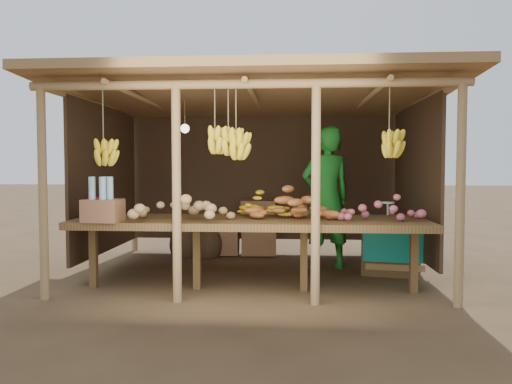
{
  "coord_description": "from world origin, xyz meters",
  "views": [
    {
      "loc": [
        0.46,
        -6.46,
        1.39
      ],
      "look_at": [
        0.0,
        0.0,
        1.05
      ],
      "focal_mm": 35.0,
      "sensor_mm": 36.0,
      "label": 1
    }
  ],
  "objects": [
    {
      "name": "ground",
      "position": [
        0.0,
        0.0,
        0.0
      ],
      "size": [
        60.0,
        60.0,
        0.0
      ],
      "primitive_type": "plane",
      "color": "brown",
      "rests_on": "ground"
    },
    {
      "name": "stall_structure",
      "position": [
        -0.01,
        -0.18,
        1.9
      ],
      "size": [
        4.7,
        3.5,
        2.43
      ],
      "color": "#A07E52",
      "rests_on": "ground"
    },
    {
      "name": "counter",
      "position": [
        0.0,
        -0.95,
        0.74
      ],
      "size": [
        3.9,
        1.05,
        0.8
      ],
      "color": "brown",
      "rests_on": "ground"
    },
    {
      "name": "potato_heap",
      "position": [
        -0.74,
        -1.26,
        0.99
      ],
      "size": [
        1.18,
        0.82,
        0.37
      ],
      "primitive_type": null,
      "rotation": [
        0.0,
        0.0,
        -0.15
      ],
      "color": "tan",
      "rests_on": "counter"
    },
    {
      "name": "sweet_potato_heap",
      "position": [
        0.43,
        -0.95,
        0.98
      ],
      "size": [
        1.07,
        0.7,
        0.36
      ],
      "primitive_type": null,
      "rotation": [
        0.0,
        0.0,
        0.09
      ],
      "color": "#A85F2B",
      "rests_on": "counter"
    },
    {
      "name": "onion_heap",
      "position": [
        1.44,
        -1.0,
        0.98
      ],
      "size": [
        0.99,
        0.71,
        0.36
      ],
      "primitive_type": null,
      "rotation": [
        0.0,
        0.0,
        -0.21
      ],
      "color": "#B35768",
      "rests_on": "counter"
    },
    {
      "name": "banana_pile",
      "position": [
        0.14,
        -0.71,
        0.97
      ],
      "size": [
        0.63,
        0.44,
        0.35
      ],
      "primitive_type": null,
      "rotation": [
        0.0,
        0.0,
        0.15
      ],
      "color": "yellow",
      "rests_on": "counter"
    },
    {
      "name": "tomato_basin",
      "position": [
        -1.9,
        -0.54,
        0.89
      ],
      "size": [
        0.42,
        0.42,
        0.22
      ],
      "rotation": [
        0.0,
        0.0,
        0.41
      ],
      "color": "navy",
      "rests_on": "counter"
    },
    {
      "name": "bottle_box",
      "position": [
        -1.52,
        -1.35,
        0.98
      ],
      "size": [
        0.39,
        0.32,
        0.48
      ],
      "color": "brown",
      "rests_on": "counter"
    },
    {
      "name": "vendor",
      "position": [
        0.93,
        0.29,
        0.96
      ],
      "size": [
        0.82,
        0.68,
        1.92
      ],
      "primitive_type": "imported",
      "rotation": [
        0.0,
        0.0,
        3.52
      ],
      "color": "#1B7924",
      "rests_on": "ground"
    },
    {
      "name": "tarp_crate",
      "position": [
        1.74,
        0.06,
        0.39
      ],
      "size": [
        0.9,
        0.81,
        0.95
      ],
      "color": "brown",
      "rests_on": "ground"
    },
    {
      "name": "carton_stack",
      "position": [
        -0.23,
        1.2,
        0.37
      ],
      "size": [
        1.1,
        0.42,
        0.84
      ],
      "color": "brown",
      "rests_on": "ground"
    },
    {
      "name": "burlap_sacks",
      "position": [
        -0.98,
        0.96,
        0.25
      ],
      "size": [
        0.81,
        0.42,
        0.57
      ],
      "color": "#473221",
      "rests_on": "ground"
    }
  ]
}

